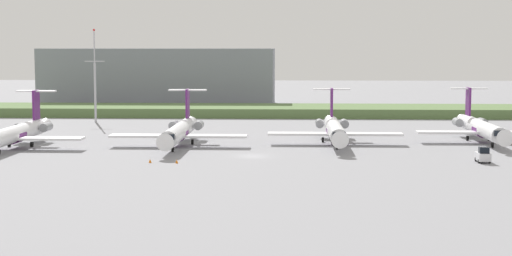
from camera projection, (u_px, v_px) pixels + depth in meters
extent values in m
plane|color=gray|center=(260.00, 134.00, 149.86)|extent=(500.00, 500.00, 0.00)
cube|color=#597542|center=(267.00, 111.00, 192.68)|extent=(320.00, 20.00, 2.23)
cylinder|color=white|center=(15.00, 134.00, 128.38)|extent=(2.70, 24.00, 2.70)
cone|color=white|center=(42.00, 125.00, 142.30)|extent=(2.30, 4.00, 2.29)
cylinder|color=#591E66|center=(15.00, 135.00, 128.40)|extent=(2.76, 3.60, 2.76)
cube|color=white|center=(49.00, 138.00, 127.20)|extent=(11.00, 3.20, 0.36)
cube|color=#591E66|center=(36.00, 105.00, 138.92)|extent=(0.36, 3.20, 5.20)
cube|color=white|center=(36.00, 91.00, 138.97)|extent=(6.80, 1.80, 0.24)
cylinder|color=gray|center=(21.00, 127.00, 137.61)|extent=(1.50, 3.40, 1.50)
cylinder|color=gray|center=(46.00, 127.00, 137.41)|extent=(1.50, 3.40, 1.50)
cylinder|color=black|center=(9.00, 144.00, 131.05)|extent=(0.35, 0.90, 0.90)
cylinder|color=black|center=(32.00, 144.00, 130.89)|extent=(0.35, 0.90, 0.90)
cylinder|color=white|center=(179.00, 132.00, 131.74)|extent=(2.70, 24.00, 2.70)
cone|color=white|center=(167.00, 141.00, 118.32)|extent=(2.70, 3.00, 2.70)
cone|color=white|center=(190.00, 124.00, 145.65)|extent=(2.30, 4.00, 2.29)
cube|color=black|center=(168.00, 137.00, 120.16)|extent=(2.02, 1.80, 0.90)
cylinder|color=#591E66|center=(179.00, 133.00, 131.75)|extent=(2.76, 3.60, 2.76)
cube|color=white|center=(143.00, 136.00, 131.06)|extent=(11.00, 3.20, 0.36)
cube|color=white|center=(214.00, 136.00, 130.55)|extent=(11.00, 3.20, 0.36)
cube|color=#591E66|center=(188.00, 103.00, 142.27)|extent=(0.36, 3.20, 5.20)
cube|color=white|center=(188.00, 90.00, 142.32)|extent=(6.80, 1.80, 0.24)
cylinder|color=gray|center=(174.00, 125.00, 140.96)|extent=(1.50, 3.40, 1.50)
cylinder|color=gray|center=(199.00, 125.00, 140.76)|extent=(1.50, 3.40, 1.50)
cylinder|color=gray|center=(173.00, 146.00, 124.49)|extent=(0.20, 0.20, 0.65)
cylinder|color=black|center=(173.00, 149.00, 124.54)|extent=(0.30, 0.90, 0.90)
cylinder|color=black|center=(170.00, 142.00, 134.41)|extent=(0.35, 0.90, 0.90)
cylinder|color=black|center=(192.00, 142.00, 134.24)|extent=(0.35, 0.90, 0.90)
cylinder|color=white|center=(335.00, 130.00, 134.85)|extent=(2.70, 24.00, 2.70)
cone|color=white|center=(340.00, 139.00, 121.44)|extent=(2.70, 3.00, 2.70)
cone|color=white|center=(331.00, 122.00, 148.77)|extent=(2.29, 4.00, 2.29)
cube|color=black|center=(339.00, 134.00, 123.28)|extent=(2.03, 1.80, 0.90)
cylinder|color=#591E66|center=(335.00, 131.00, 134.87)|extent=(2.76, 3.60, 2.76)
cube|color=white|center=(300.00, 134.00, 134.18)|extent=(11.00, 3.20, 0.36)
cube|color=white|center=(370.00, 134.00, 133.67)|extent=(11.00, 3.20, 0.36)
cube|color=#591E66|center=(332.00, 102.00, 145.39)|extent=(0.36, 3.20, 5.20)
cube|color=white|center=(332.00, 89.00, 145.44)|extent=(6.80, 1.80, 0.24)
cylinder|color=gray|center=(320.00, 123.00, 144.08)|extent=(1.50, 3.40, 1.50)
cylinder|color=gray|center=(344.00, 123.00, 143.88)|extent=(1.50, 3.40, 1.50)
cylinder|color=gray|center=(337.00, 143.00, 127.61)|extent=(0.20, 0.20, 0.65)
cylinder|color=black|center=(337.00, 147.00, 127.66)|extent=(0.30, 0.90, 0.90)
cylinder|color=black|center=(323.00, 140.00, 137.52)|extent=(0.35, 0.90, 0.90)
cylinder|color=black|center=(345.00, 140.00, 137.36)|extent=(0.35, 0.90, 0.90)
cylinder|color=white|center=(482.00, 128.00, 137.16)|extent=(2.70, 24.00, 2.70)
cone|color=white|center=(503.00, 137.00, 123.74)|extent=(2.70, 3.00, 2.70)
cone|color=white|center=(464.00, 121.00, 151.07)|extent=(2.30, 4.00, 2.29)
cube|color=black|center=(499.00, 133.00, 125.58)|extent=(2.03, 1.80, 0.90)
cylinder|color=#591E66|center=(482.00, 129.00, 137.17)|extent=(2.76, 3.60, 2.76)
cube|color=white|center=(449.00, 132.00, 136.48)|extent=(11.00, 3.20, 0.36)
cube|color=#591E66|center=(468.00, 101.00, 147.69)|extent=(0.36, 3.20, 5.20)
cube|color=white|center=(468.00, 89.00, 147.74)|extent=(6.80, 1.80, 0.24)
cylinder|color=gray|center=(458.00, 122.00, 146.38)|extent=(1.50, 3.40, 1.50)
cylinder|color=gray|center=(482.00, 122.00, 146.18)|extent=(1.50, 3.40, 1.50)
cylinder|color=gray|center=(492.00, 142.00, 129.91)|extent=(0.20, 0.20, 0.65)
cylinder|color=black|center=(492.00, 145.00, 129.96)|extent=(0.30, 0.90, 0.90)
cylinder|color=black|center=(467.00, 138.00, 139.83)|extent=(0.35, 0.90, 0.90)
cylinder|color=black|center=(489.00, 138.00, 139.66)|extent=(0.35, 0.90, 0.90)
cylinder|color=#B2B2B7|center=(95.00, 93.00, 174.23)|extent=(0.50, 0.50, 13.04)
cylinder|color=#B2B2B7|center=(94.00, 47.00, 173.21)|extent=(0.28, 0.28, 7.02)
cube|color=#B2B2B7|center=(95.00, 61.00, 173.53)|extent=(4.40, 0.20, 0.20)
sphere|color=red|center=(94.00, 30.00, 172.83)|extent=(0.50, 0.50, 0.50)
cube|color=gray|center=(162.00, 77.00, 223.92)|extent=(63.68, 28.17, 16.20)
cube|color=silver|center=(483.00, 157.00, 113.30)|extent=(1.70, 3.20, 1.10)
cube|color=black|center=(484.00, 150.00, 112.64)|extent=(1.36, 1.10, 0.90)
cylinder|color=black|center=(479.00, 161.00, 112.43)|extent=(0.22, 0.60, 0.60)
cylinder|color=black|center=(490.00, 161.00, 112.36)|extent=(0.22, 0.60, 0.60)
cylinder|color=black|center=(476.00, 159.00, 114.34)|extent=(0.22, 0.60, 0.60)
cylinder|color=black|center=(486.00, 159.00, 114.27)|extent=(0.22, 0.60, 0.60)
cone|color=orange|center=(150.00, 161.00, 112.98)|extent=(0.44, 0.44, 0.55)
cone|color=orange|center=(177.00, 161.00, 112.47)|extent=(0.44, 0.44, 0.55)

